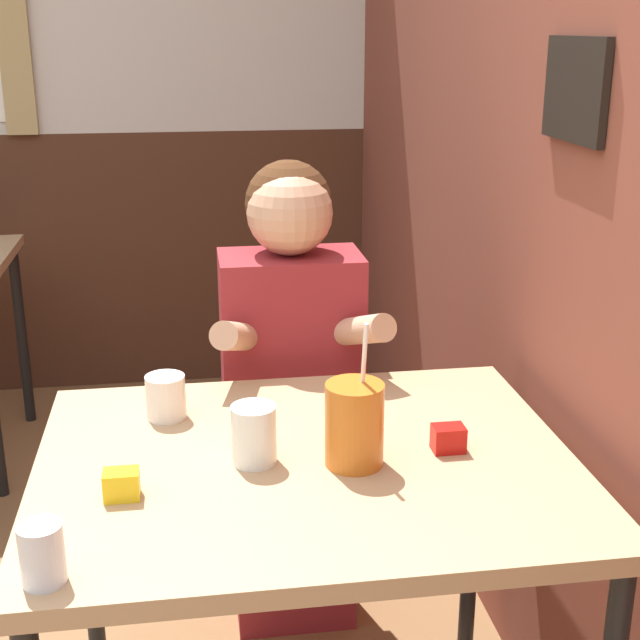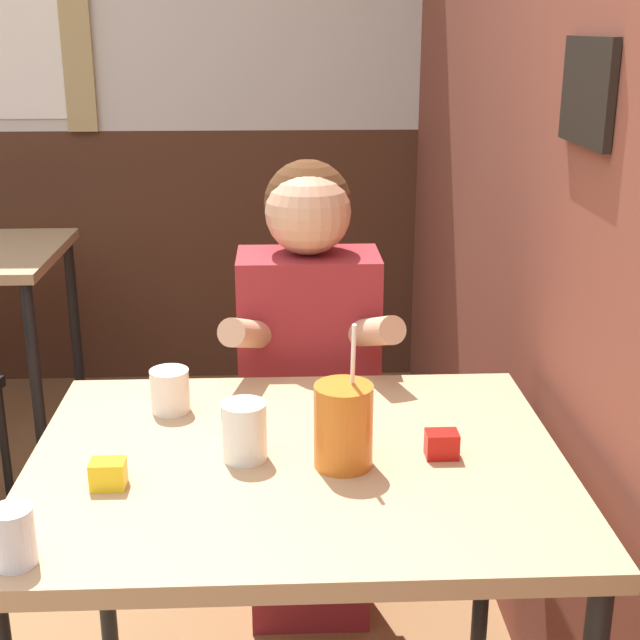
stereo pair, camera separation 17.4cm
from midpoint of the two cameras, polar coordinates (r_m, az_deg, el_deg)
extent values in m
cube|color=brown|center=(2.57, 7.47, 14.45)|extent=(0.06, 4.62, 2.70)
cube|color=black|center=(1.80, 13.33, 14.14)|extent=(0.02, 0.26, 0.20)
cube|color=#472819|center=(3.98, -17.16, 3.44)|extent=(5.56, 0.06, 1.10)
cube|color=tan|center=(3.83, -20.47, 17.75)|extent=(0.12, 0.02, 0.90)
cube|color=tan|center=(1.68, -3.90, -9.40)|extent=(0.99, 0.79, 0.04)
cylinder|color=black|center=(2.20, -16.83, -14.31)|extent=(0.04, 0.04, 0.72)
cylinder|color=black|center=(2.24, 7.50, -12.89)|extent=(0.04, 0.04, 0.72)
cylinder|color=black|center=(3.71, -19.84, -0.97)|extent=(0.04, 0.04, 0.72)
cube|color=maroon|center=(2.42, -3.83, -13.75)|extent=(0.31, 0.20, 0.46)
cube|color=maroon|center=(2.20, -4.11, -2.63)|extent=(0.34, 0.20, 0.54)
sphere|color=#472814|center=(2.12, -4.40, 7.40)|extent=(0.21, 0.21, 0.21)
sphere|color=tan|center=(2.10, -4.34, 6.86)|extent=(0.20, 0.20, 0.20)
cylinder|color=tan|center=(2.02, -7.70, -1.10)|extent=(0.14, 0.27, 0.15)
cylinder|color=tan|center=(2.04, -0.06, -0.73)|extent=(0.14, 0.27, 0.15)
cylinder|color=#C6661E|center=(1.61, -0.89, -6.77)|extent=(0.11, 0.11, 0.16)
cylinder|color=white|center=(1.56, -0.33, -2.48)|extent=(0.01, 0.04, 0.14)
cylinder|color=silver|center=(1.40, -20.90, -13.84)|extent=(0.06, 0.06, 0.09)
cylinder|color=silver|center=(1.64, -7.32, -7.34)|extent=(0.08, 0.08, 0.11)
cylinder|color=silver|center=(1.85, -12.52, -4.88)|extent=(0.08, 0.08, 0.09)
cube|color=#B7140F|center=(1.69, 5.29, -7.63)|extent=(0.06, 0.04, 0.05)
cube|color=yellow|center=(1.58, -15.74, -10.19)|extent=(0.06, 0.04, 0.05)
camera|label=1|loc=(0.09, -92.86, -0.95)|focal=50.00mm
camera|label=2|loc=(0.09, 87.14, 0.95)|focal=50.00mm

